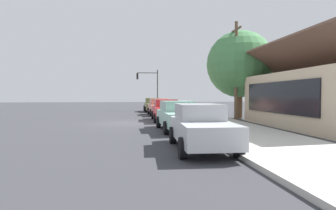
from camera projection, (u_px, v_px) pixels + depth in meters
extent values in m
plane|color=#38383D|center=(127.00, 123.00, 19.34)|extent=(120.00, 120.00, 0.00)
cube|color=beige|center=(207.00, 121.00, 20.04)|extent=(60.00, 4.20, 0.16)
cube|color=olive|center=(152.00, 106.00, 32.79)|extent=(4.43, 1.76, 0.70)
cube|color=#61683C|center=(152.00, 100.00, 33.20)|extent=(2.13, 1.54, 0.56)
cylinder|color=black|center=(161.00, 109.00, 31.55)|extent=(0.66, 0.22, 0.66)
cylinder|color=black|center=(146.00, 109.00, 31.33)|extent=(0.66, 0.22, 0.66)
cylinder|color=black|center=(159.00, 108.00, 34.27)|extent=(0.66, 0.22, 0.66)
cylinder|color=black|center=(144.00, 108.00, 34.04)|extent=(0.66, 0.22, 0.66)
cube|color=#EA8C75|center=(159.00, 108.00, 27.20)|extent=(4.76, 1.93, 0.70)
cube|color=tan|center=(159.00, 101.00, 27.65)|extent=(2.30, 1.66, 0.56)
cylinder|color=black|center=(171.00, 112.00, 25.90)|extent=(0.66, 0.23, 0.66)
cylinder|color=black|center=(151.00, 113.00, 25.64)|extent=(0.66, 0.23, 0.66)
cylinder|color=black|center=(167.00, 111.00, 28.80)|extent=(0.66, 0.23, 0.66)
cylinder|color=black|center=(148.00, 111.00, 28.54)|extent=(0.66, 0.23, 0.66)
cube|color=red|center=(166.00, 112.00, 21.19)|extent=(4.89, 1.88, 0.70)
cube|color=#A9272B|center=(165.00, 103.00, 21.65)|extent=(2.36, 1.63, 0.56)
cylinder|color=black|center=(181.00, 118.00, 19.80)|extent=(0.66, 0.23, 0.66)
cylinder|color=black|center=(155.00, 118.00, 19.60)|extent=(0.66, 0.23, 0.66)
cylinder|color=black|center=(175.00, 115.00, 22.79)|extent=(0.66, 0.23, 0.66)
cylinder|color=black|center=(153.00, 115.00, 22.60)|extent=(0.66, 0.23, 0.66)
cube|color=#9ED1BC|center=(178.00, 118.00, 15.32)|extent=(4.83, 1.95, 0.70)
cube|color=#86B1A0|center=(177.00, 106.00, 15.77)|extent=(2.34, 1.65, 0.56)
cylinder|color=black|center=(202.00, 127.00, 14.01)|extent=(0.67, 0.24, 0.66)
cylinder|color=black|center=(166.00, 128.00, 13.73)|extent=(0.67, 0.24, 0.66)
cylinder|color=black|center=(188.00, 122.00, 16.93)|extent=(0.67, 0.24, 0.66)
cylinder|color=black|center=(158.00, 122.00, 16.65)|extent=(0.67, 0.24, 0.66)
cube|color=silver|center=(201.00, 130.00, 9.93)|extent=(4.52, 1.86, 0.70)
cube|color=#A0A2A6|center=(199.00, 112.00, 10.35)|extent=(2.19, 1.58, 0.56)
cylinder|color=black|center=(239.00, 147.00, 8.64)|extent=(0.67, 0.24, 0.66)
cylinder|color=black|center=(183.00, 148.00, 8.48)|extent=(0.67, 0.24, 0.66)
cylinder|color=black|center=(215.00, 135.00, 11.40)|extent=(0.67, 0.24, 0.66)
cylinder|color=black|center=(173.00, 135.00, 11.24)|extent=(0.67, 0.24, 0.66)
cube|color=#CCB293|center=(330.00, 100.00, 16.87)|extent=(9.64, 6.61, 3.24)
cube|color=black|center=(277.00, 97.00, 16.44)|extent=(7.71, 0.08, 1.81)
cube|color=brown|center=(304.00, 57.00, 16.57)|extent=(10.24, 3.60, 2.01)
cylinder|color=brown|center=(240.00, 100.00, 23.34)|extent=(0.44, 0.44, 2.96)
sphere|color=#47844C|center=(240.00, 64.00, 23.24)|extent=(5.44, 5.44, 5.44)
cylinder|color=#383833|center=(157.00, 90.00, 36.92)|extent=(0.14, 0.14, 5.20)
cylinder|color=#383833|center=(147.00, 73.00, 36.68)|extent=(0.10, 2.60, 0.10)
cube|color=black|center=(137.00, 76.00, 36.53)|extent=(0.28, 0.24, 0.80)
sphere|color=red|center=(137.00, 74.00, 36.67)|extent=(0.16, 0.16, 0.16)
sphere|color=yellow|center=(137.00, 76.00, 36.68)|extent=(0.16, 0.16, 0.16)
sphere|color=green|center=(137.00, 78.00, 36.69)|extent=(0.16, 0.16, 0.16)
cylinder|color=brown|center=(236.00, 71.00, 21.61)|extent=(0.24, 0.24, 7.50)
cube|color=brown|center=(236.00, 29.00, 21.50)|extent=(1.80, 0.12, 0.12)
cylinder|color=red|center=(223.00, 130.00, 12.12)|extent=(0.22, 0.22, 0.55)
sphere|color=red|center=(223.00, 122.00, 12.10)|extent=(0.18, 0.18, 0.18)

